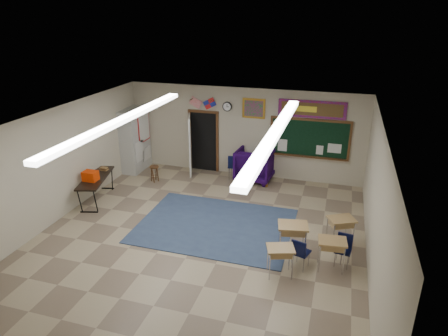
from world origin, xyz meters
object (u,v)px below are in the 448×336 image
(student_desk_front_left, at_px, (292,238))
(wooden_stool, at_px, (155,174))
(folding_table, at_px, (97,188))
(student_desk_front_right, at_px, (340,230))
(wingback_armchair, at_px, (255,164))

(student_desk_front_left, height_order, wooden_stool, student_desk_front_left)
(folding_table, relative_size, wooden_stool, 3.58)
(student_desk_front_right, bearing_deg, wingback_armchair, 102.58)
(student_desk_front_right, bearing_deg, wooden_stool, 131.89)
(student_desk_front_left, bearing_deg, wooden_stool, 137.74)
(student_desk_front_right, relative_size, folding_table, 0.39)
(student_desk_front_left, xyz_separation_m, student_desk_front_right, (1.05, 0.76, -0.04))
(student_desk_front_left, bearing_deg, folding_table, 157.46)
(folding_table, bearing_deg, wingback_armchair, 19.66)
(student_desk_front_left, bearing_deg, wingback_armchair, 102.44)
(student_desk_front_left, height_order, folding_table, folding_table)
(wingback_armchair, height_order, student_desk_front_left, wingback_armchair)
(student_desk_front_right, distance_m, wooden_stool, 6.40)
(student_desk_front_right, xyz_separation_m, wooden_stool, (-6.00, 2.24, -0.13))
(wingback_armchair, xyz_separation_m, student_desk_front_left, (1.79, -4.12, -0.09))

